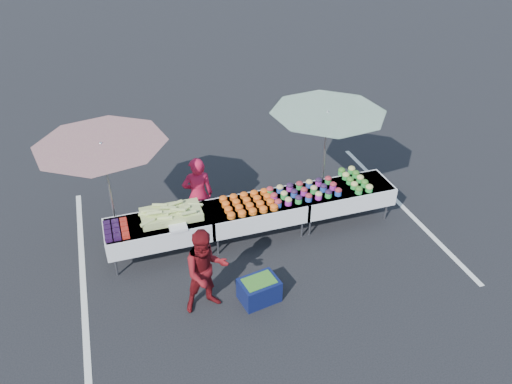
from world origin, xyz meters
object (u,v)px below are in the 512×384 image
object	(u,v)px
storage_bin	(259,290)
table_right	(344,194)
vendor	(198,195)
umbrella_right	(327,121)
table_center	(256,211)
table_left	(159,229)
umbrella_left	(103,153)
customer	(206,271)

from	to	relation	value
storage_bin	table_right	bearing A→B (deg)	25.69
table_right	vendor	bearing A→B (deg)	168.73
umbrella_right	storage_bin	size ratio (longest dim) A/B	3.91
table_right	table_center	bearing A→B (deg)	180.00
table_left	table_center	world-z (taller)	same
table_left	umbrella_left	xyz separation A→B (m)	(-0.70, 0.40, 1.43)
vendor	umbrella_right	size ratio (longest dim) A/B	0.59
table_left	table_right	xyz separation A→B (m)	(3.60, 0.00, 0.00)
umbrella_right	storage_bin	xyz separation A→B (m)	(-1.99, -2.00, -1.79)
table_left	umbrella_right	world-z (taller)	umbrella_right
table_left	table_center	distance (m)	1.80
umbrella_right	customer	bearing A→B (deg)	-146.16
table_center	vendor	xyz separation A→B (m)	(-0.96, 0.55, 0.20)
table_right	vendor	size ratio (longest dim) A/B	1.18
customer	umbrella_left	size ratio (longest dim) A/B	0.58
table_center	customer	distance (m)	1.97
table_right	customer	world-z (taller)	customer
vendor	storage_bin	distance (m)	2.28
customer	table_left	bearing A→B (deg)	104.30
table_right	customer	bearing A→B (deg)	-154.39
vendor	storage_bin	xyz separation A→B (m)	(0.49, -2.15, -0.58)
umbrella_left	umbrella_right	world-z (taller)	umbrella_left
table_left	umbrella_left	bearing A→B (deg)	150.26
table_right	vendor	distance (m)	2.82
table_left	vendor	size ratio (longest dim) A/B	1.18
umbrella_left	storage_bin	bearing A→B (deg)	-44.61
table_left	umbrella_left	distance (m)	1.64
table_center	umbrella_left	distance (m)	2.91
table_center	customer	bearing A→B (deg)	-131.11
customer	umbrella_left	xyz separation A→B (m)	(-1.21, 1.88, 1.27)
table_right	customer	size ratio (longest dim) A/B	1.25
umbrella_left	table_center	bearing A→B (deg)	-9.09
table_center	umbrella_right	world-z (taller)	umbrella_right
table_center	customer	xyz separation A→B (m)	(-1.29, -1.48, 0.16)
table_left	umbrella_left	size ratio (longest dim) A/B	0.73
table_center	umbrella_left	xyz separation A→B (m)	(-2.50, 0.40, 1.43)
umbrella_left	customer	bearing A→B (deg)	-57.36
storage_bin	customer	bearing A→B (deg)	162.43
umbrella_left	umbrella_right	size ratio (longest dim) A/B	0.95
vendor	umbrella_left	size ratio (longest dim) A/B	0.62
table_left	storage_bin	xyz separation A→B (m)	(1.33, -1.60, -0.37)
table_left	table_right	world-z (taller)	same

